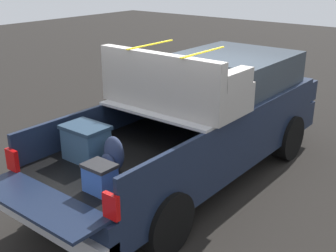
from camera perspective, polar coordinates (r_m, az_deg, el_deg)
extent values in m
plane|color=black|center=(7.20, 3.00, -6.89)|extent=(40.00, 40.00, 0.00)
cube|color=#162138|center=(6.94, 3.10, -2.37)|extent=(5.50, 1.92, 0.47)
cube|color=black|center=(5.98, -3.60, -3.64)|extent=(2.80, 1.80, 0.04)
cube|color=#162138|center=(6.52, -9.73, 0.35)|extent=(2.80, 0.06, 0.50)
cube|color=#162138|center=(5.36, 3.77, -3.95)|extent=(2.80, 0.06, 0.50)
cube|color=#162138|center=(6.90, 4.00, 1.76)|extent=(0.06, 1.80, 0.50)
cube|color=#162138|center=(5.01, -16.71, -9.65)|extent=(0.55, 1.80, 0.04)
cube|color=#B2B2B7|center=(6.36, 0.99, 2.71)|extent=(1.25, 1.92, 0.04)
cube|color=#162138|center=(7.86, 8.94, 3.91)|extent=(2.30, 1.92, 0.50)
cube|color=#2D3842|center=(7.64, 8.78, 7.48)|extent=(1.94, 1.76, 0.54)
cube|color=#162138|center=(9.03, 13.26, 5.40)|extent=(0.40, 1.82, 0.38)
cube|color=#B2B2B7|center=(5.27, -14.90, -12.49)|extent=(0.24, 1.92, 0.24)
cube|color=red|center=(5.74, -19.92, -4.27)|extent=(0.06, 0.20, 0.28)
cube|color=red|center=(4.46, -7.53, -10.51)|extent=(0.06, 0.20, 0.28)
cylinder|color=black|center=(8.83, 5.08, 1.22)|extent=(0.81, 0.30, 0.81)
cylinder|color=black|center=(8.06, 15.51, -1.42)|extent=(0.81, 0.30, 0.81)
cylinder|color=black|center=(6.44, -12.70, -6.91)|extent=(0.81, 0.30, 0.81)
cylinder|color=black|center=(5.33, -0.35, -12.57)|extent=(0.81, 0.30, 0.81)
cube|color=#335170|center=(5.77, -10.78, -2.39)|extent=(0.40, 0.55, 0.43)
cube|color=#23394E|center=(5.68, -10.93, -0.17)|extent=(0.44, 0.59, 0.05)
ellipsoid|color=#283351|center=(5.42, -7.18, -3.62)|extent=(0.20, 0.30, 0.45)
ellipsoid|color=#283351|center=(5.38, -7.98, -4.64)|extent=(0.09, 0.21, 0.20)
cube|color=#3359B2|center=(4.97, -8.98, -6.99)|extent=(0.26, 0.34, 0.30)
cube|color=#262628|center=(4.90, -9.09, -5.23)|extent=(0.28, 0.36, 0.04)
cube|color=#9E9993|center=(6.29, 1.00, 4.71)|extent=(0.92, 2.09, 0.42)
cube|color=#9E9993|center=(5.90, -1.25, 7.75)|extent=(0.16, 2.09, 0.40)
cube|color=#9E9993|center=(6.85, -5.05, 8.71)|extent=(0.68, 0.20, 0.22)
cube|color=#9E9993|center=(5.74, 8.83, 6.22)|extent=(0.68, 0.20, 0.22)
cube|color=yellow|center=(6.44, -2.33, 10.73)|extent=(1.02, 0.03, 0.02)
cube|color=yellow|center=(5.88, 4.71, 9.73)|extent=(1.02, 0.03, 0.02)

